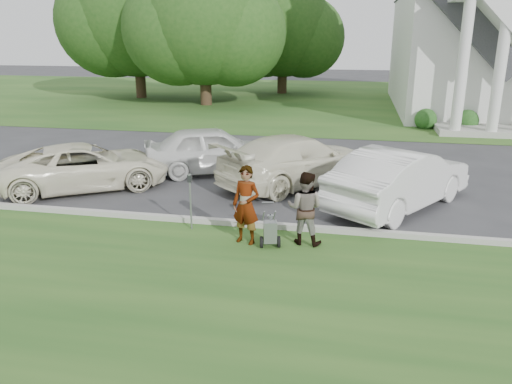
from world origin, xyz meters
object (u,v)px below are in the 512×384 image
(person_right, at_px, (305,209))
(tree_far, at_px, (136,18))
(car_a, at_px, (86,167))
(striping_cart, at_px, (270,232))
(person_left, at_px, (246,206))
(tree_left, at_px, (204,26))
(tree_back, at_px, (283,32))
(parking_meter_near, at_px, (190,195))
(car_b, at_px, (213,150))
(church, at_px, (481,11))
(car_c, at_px, (297,160))
(car_d, at_px, (400,178))

(person_right, bearing_deg, tree_far, -51.84)
(car_a, bearing_deg, striping_cart, -150.53)
(person_left, bearing_deg, tree_left, 125.22)
(tree_back, bearing_deg, parking_meter_near, -85.77)
(car_b, bearing_deg, tree_back, -20.97)
(tree_left, distance_m, parking_meter_near, 23.12)
(tree_left, bearing_deg, person_right, -67.91)
(tree_far, bearing_deg, church, -4.66)
(car_a, height_order, car_b, car_b)
(car_a, bearing_deg, tree_left, -26.86)
(person_left, distance_m, parking_meter_near, 1.59)
(tree_far, xyz_separation_m, person_left, (13.71, -25.42, -4.79))
(tree_left, xyz_separation_m, tree_far, (-6.00, 3.00, 0.58))
(striping_cart, relative_size, car_c, 0.18)
(tree_back, bearing_deg, car_d, -74.99)
(person_right, bearing_deg, person_left, 17.45)
(church, xyz_separation_m, car_a, (-15.06, -20.34, -5.25))
(person_right, distance_m, car_a, 7.66)
(striping_cart, height_order, car_a, car_a)
(striping_cart, distance_m, car_d, 4.57)
(car_b, bearing_deg, car_a, 103.99)
(parking_meter_near, xyz_separation_m, car_c, (2.07, 4.36, -0.10))
(striping_cart, bearing_deg, person_right, 13.00)
(car_a, bearing_deg, car_b, -84.74)
(striping_cart, bearing_deg, tree_back, 83.86)
(church, xyz_separation_m, striping_cart, (-8.73, -23.68, -5.58))
(person_right, relative_size, car_c, 0.31)
(tree_far, height_order, person_left, tree_far)
(car_c, bearing_deg, tree_back, -38.63)
(striping_cart, height_order, car_d, car_d)
(person_left, relative_size, person_right, 1.07)
(church, bearing_deg, person_right, -108.95)
(person_left, bearing_deg, striping_cart, 2.71)
(parking_meter_near, distance_m, car_a, 5.03)
(church, relative_size, tree_far, 2.07)
(car_c, bearing_deg, tree_left, -22.84)
(car_b, bearing_deg, person_right, -170.17)
(tree_far, bearing_deg, person_left, -61.67)
(tree_back, bearing_deg, person_right, -80.59)
(person_left, relative_size, car_d, 0.36)
(person_left, distance_m, car_d, 4.85)
(person_right, bearing_deg, striping_cart, 34.49)
(parking_meter_near, distance_m, car_b, 5.33)
(tree_far, distance_m, person_right, 29.72)
(person_left, relative_size, car_b, 0.38)
(person_right, distance_m, parking_meter_near, 2.81)
(parking_meter_near, relative_size, car_d, 0.28)
(tree_far, relative_size, person_right, 6.92)
(church, distance_m, car_d, 21.68)
(person_right, bearing_deg, car_d, -119.42)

